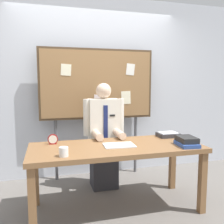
# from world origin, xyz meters

# --- Properties ---
(ground_plane) EXTENTS (12.00, 12.00, 0.00)m
(ground_plane) POSITION_xyz_m (0.00, 0.00, 0.00)
(ground_plane) COLOR slate
(back_wall) EXTENTS (6.40, 0.08, 2.70)m
(back_wall) POSITION_xyz_m (0.00, 1.20, 1.35)
(back_wall) COLOR silver
(back_wall) RESTS_ON ground_plane
(desk) EXTENTS (1.88, 0.77, 0.73)m
(desk) POSITION_xyz_m (0.00, 0.00, 0.65)
(desk) COLOR brown
(desk) RESTS_ON ground_plane
(person) EXTENTS (0.55, 0.56, 1.41)m
(person) POSITION_xyz_m (0.00, 0.60, 0.66)
(person) COLOR #2D2D33
(person) RESTS_ON ground_plane
(bulletin_board) EXTENTS (1.68, 0.09, 1.91)m
(bulletin_board) POSITION_xyz_m (0.00, 1.00, 1.38)
(bulletin_board) COLOR #4C3823
(bulletin_board) RESTS_ON ground_plane
(book_stack) EXTENTS (0.22, 0.30, 0.10)m
(book_stack) POSITION_xyz_m (0.74, -0.21, 0.78)
(book_stack) COLOR #2D4C99
(book_stack) RESTS_ON desk
(open_notebook) EXTENTS (0.35, 0.26, 0.01)m
(open_notebook) POSITION_xyz_m (0.03, -0.02, 0.74)
(open_notebook) COLOR white
(open_notebook) RESTS_ON desk
(desk_clock) EXTENTS (0.11, 0.04, 0.11)m
(desk_clock) POSITION_xyz_m (-0.67, 0.24, 0.78)
(desk_clock) COLOR maroon
(desk_clock) RESTS_ON desk
(coffee_mug) EXTENTS (0.09, 0.09, 0.09)m
(coffee_mug) POSITION_xyz_m (-0.59, -0.26, 0.78)
(coffee_mug) COLOR white
(coffee_mug) RESTS_ON desk
(paper_tray) EXTENTS (0.26, 0.20, 0.06)m
(paper_tray) POSITION_xyz_m (0.76, 0.24, 0.76)
(paper_tray) COLOR #333338
(paper_tray) RESTS_ON desk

